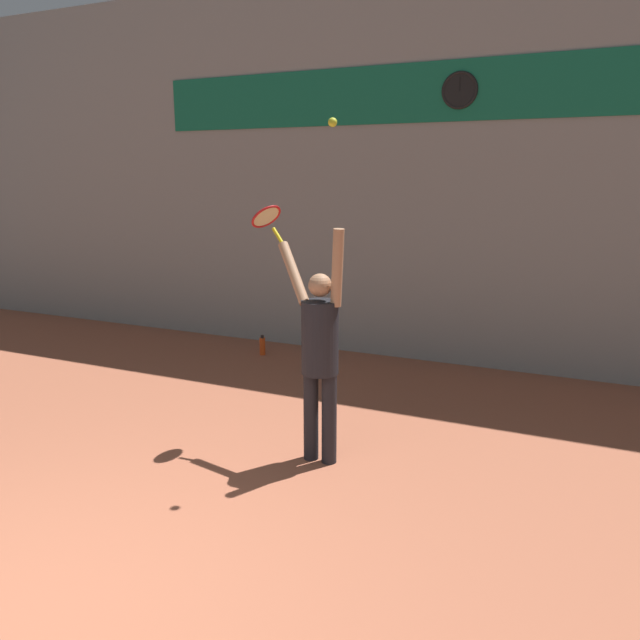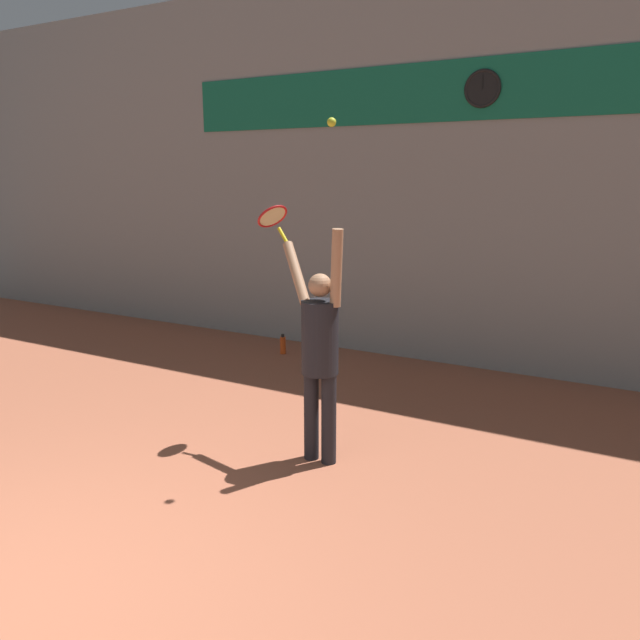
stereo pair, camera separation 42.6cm
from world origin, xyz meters
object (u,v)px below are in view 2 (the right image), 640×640
at_px(tennis_racket, 273,218).
at_px(water_bottle, 283,345).
at_px(tennis_player, 320,348).
at_px(scoreboard_clock, 482,88).
at_px(tennis_ball, 332,122).

bearing_deg(tennis_racket, water_bottle, 121.29).
relative_size(tennis_racket, water_bottle, 1.36).
height_order(tennis_player, water_bottle, tennis_player).
bearing_deg(tennis_player, tennis_racket, 152.66).
bearing_deg(scoreboard_clock, tennis_ball, -93.71).
height_order(tennis_player, tennis_racket, tennis_racket).
distance_m(tennis_racket, tennis_ball, 1.19).
distance_m(tennis_racket, water_bottle, 3.35).
distance_m(tennis_player, water_bottle, 3.52).
bearing_deg(tennis_ball, tennis_player, 160.49).
distance_m(tennis_player, tennis_racket, 1.30).
height_order(scoreboard_clock, tennis_racket, scoreboard_clock).
bearing_deg(tennis_player, scoreboard_clock, 83.99).
bearing_deg(water_bottle, tennis_ball, -50.81).
height_order(tennis_player, tennis_ball, tennis_ball).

